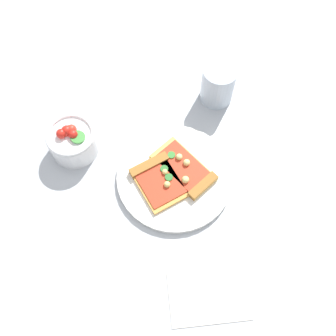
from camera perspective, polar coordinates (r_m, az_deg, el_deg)
ground_plane at (r=0.89m, az=-0.05°, el=0.43°), size 2.40×2.40×0.00m
plate at (r=0.87m, az=0.98°, el=-1.29°), size 0.26×0.26×0.01m
pizza_slice_near at (r=0.86m, az=-1.50°, el=-1.56°), size 0.12×0.14×0.02m
pizza_slice_far at (r=0.86m, az=2.66°, el=-0.32°), size 0.13×0.16×0.02m
salad_bowl at (r=0.90m, az=-13.69°, el=3.86°), size 0.11×0.11×0.08m
soda_glass at (r=0.95m, az=7.28°, el=11.96°), size 0.08×0.08×0.10m
paper_napkin at (r=0.81m, az=5.94°, el=-17.80°), size 0.17×0.13×0.00m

